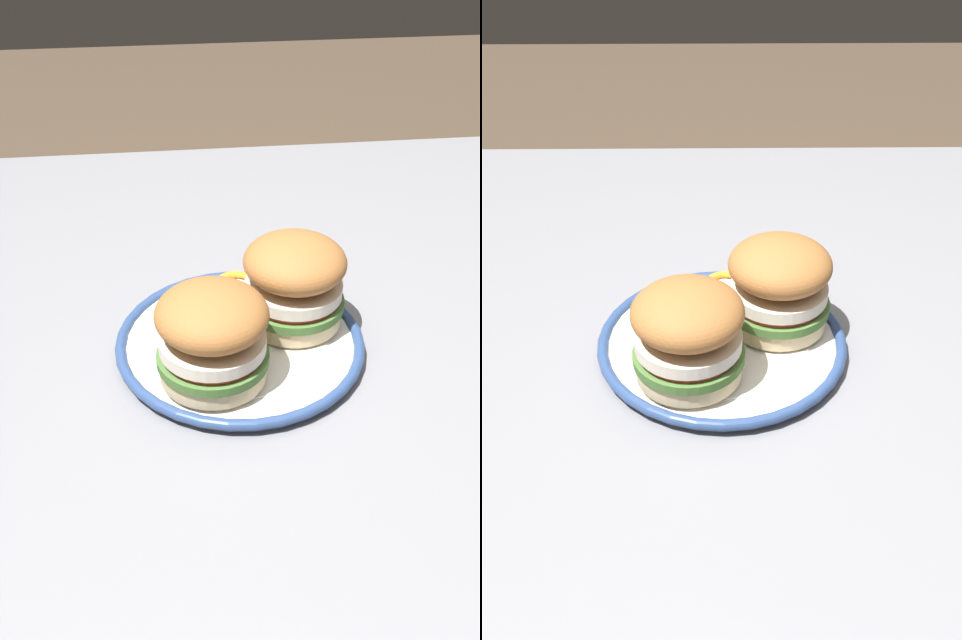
# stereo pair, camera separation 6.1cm
# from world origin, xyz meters

# --- Properties ---
(dining_table) EXTENTS (1.26, 1.04, 0.75)m
(dining_table) POSITION_xyz_m (0.00, 0.00, 0.65)
(dining_table) COLOR gray
(dining_table) RESTS_ON ground
(dinner_plate) EXTENTS (0.27, 0.27, 0.02)m
(dinner_plate) POSITION_xyz_m (0.08, 0.01, 0.76)
(dinner_plate) COLOR white
(dinner_plate) RESTS_ON dining_table
(sandwich_half_left) EXTENTS (0.16, 0.16, 0.10)m
(sandwich_half_left) POSITION_xyz_m (0.10, -0.05, 0.81)
(sandwich_half_left) COLOR beige
(sandwich_half_left) RESTS_ON dinner_plate
(sandwich_half_right) EXTENTS (0.15, 0.15, 0.10)m
(sandwich_half_right) POSITION_xyz_m (0.02, 0.04, 0.81)
(sandwich_half_right) COLOR beige
(sandwich_half_right) RESTS_ON dinner_plate
(orange_peel_curled) EXTENTS (0.07, 0.07, 0.01)m
(orange_peel_curled) POSITION_xyz_m (0.17, 0.01, 0.77)
(orange_peel_curled) COLOR orange
(orange_peel_curled) RESTS_ON dinner_plate
(orange_peel_strip_long) EXTENTS (0.07, 0.06, 0.01)m
(orange_peel_strip_long) POSITION_xyz_m (0.12, 0.07, 0.77)
(orange_peel_strip_long) COLOR orange
(orange_peel_strip_long) RESTS_ON dinner_plate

